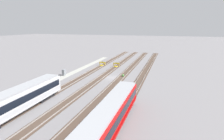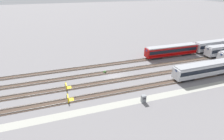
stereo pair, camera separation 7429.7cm
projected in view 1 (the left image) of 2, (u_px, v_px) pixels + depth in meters
ground_plane at (111, 77)px, 44.04m from camera, size 400.00×400.00×0.00m
service_walkway at (71, 74)px, 47.61m from camera, size 54.00×2.00×0.01m
rail_track_nearest at (85, 75)px, 46.26m from camera, size 90.00×2.23×0.21m
rail_track_near_inner at (102, 76)px, 44.77m from camera, size 90.00×2.24×0.21m
rail_track_middle at (120, 78)px, 43.29m from camera, size 90.00×2.24×0.21m
rail_track_far_inner at (140, 80)px, 41.80m from camera, size 90.00×2.23×0.21m
subway_car_front_row_left_inner at (16, 100)px, 25.52m from camera, size 18.03×3.05×3.70m
subway_car_front_row_centre at (110, 116)px, 21.08m from camera, size 18.02×3.00×3.70m
bumper_stop_nearest_track at (102, 64)px, 57.33m from camera, size 1.35×2.00×1.22m
bumper_stop_near_inner_track at (116, 65)px, 55.81m from camera, size 1.35×2.00×1.22m
electrical_cabinet at (64, 72)px, 45.78m from camera, size 0.90×0.73×1.60m
weed_clump at (123, 76)px, 44.89m from camera, size 0.92×0.70×0.64m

